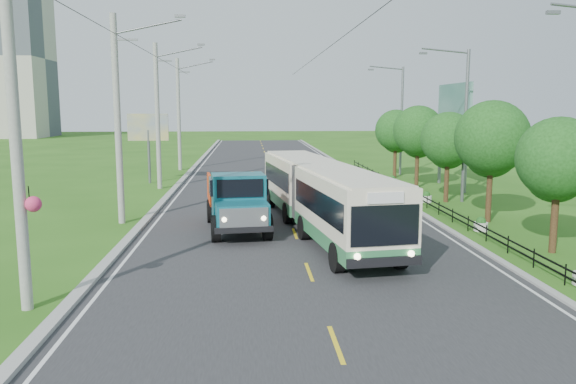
{
  "coord_description": "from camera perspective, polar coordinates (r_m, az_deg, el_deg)",
  "views": [
    {
      "loc": [
        -2.04,
        -18.61,
        5.61
      ],
      "look_at": [
        -0.3,
        6.07,
        1.9
      ],
      "focal_mm": 35.0,
      "sensor_mm": 36.0,
      "label": 1
    }
  ],
  "objects": [
    {
      "name": "curb_right",
      "position": [
        40.08,
        9.27,
        0.44
      ],
      "size": [
        0.3,
        120.0,
        0.1
      ],
      "primitive_type": "cube",
      "color": "#9E9E99",
      "rests_on": "ground"
    },
    {
      "name": "planter_mid",
      "position": [
        34.71,
        13.87,
        -0.55
      ],
      "size": [
        0.64,
        0.64,
        0.67
      ],
      "color": "silver",
      "rests_on": "ground"
    },
    {
      "name": "dump_truck",
      "position": [
        25.96,
        -5.25,
        -0.53
      ],
      "size": [
        3.16,
        6.7,
        2.72
      ],
      "rotation": [
        0.0,
        0.0,
        0.11
      ],
      "color": "#125E6D",
      "rests_on": "ground"
    },
    {
      "name": "tree_fourth",
      "position": [
        34.9,
        15.97,
        4.88
      ],
      "size": [
        3.24,
        3.31,
        5.4
      ],
      "color": "#382314",
      "rests_on": "ground"
    },
    {
      "name": "tree_third",
      "position": [
        29.32,
        19.99,
        4.84
      ],
      "size": [
        3.6,
        3.62,
        6.0
      ],
      "color": "#382314",
      "rests_on": "ground"
    },
    {
      "name": "edge_line_right",
      "position": [
        39.97,
        8.57,
        0.39
      ],
      "size": [
        0.12,
        120.0,
        0.0
      ],
      "primitive_type": "cube",
      "color": "silver",
      "rests_on": "road"
    },
    {
      "name": "planter_far",
      "position": [
        42.32,
        10.57,
        1.15
      ],
      "size": [
        0.64,
        0.64,
        0.67
      ],
      "color": "silver",
      "rests_on": "ground"
    },
    {
      "name": "road",
      "position": [
        39.07,
        -0.99,
        0.28
      ],
      "size": [
        14.0,
        120.0,
        0.02
      ],
      "primitive_type": "cube",
      "color": "#28282B",
      "rests_on": "ground"
    },
    {
      "name": "ground",
      "position": [
        19.54,
        2.15,
        -8.16
      ],
      "size": [
        240.0,
        240.0,
        0.0
      ],
      "primitive_type": "plane",
      "color": "#285B15",
      "rests_on": "ground"
    },
    {
      "name": "bus",
      "position": [
        25.56,
        3.36,
        0.02
      ],
      "size": [
        4.62,
        15.98,
        3.05
      ],
      "rotation": [
        0.0,
        0.0,
        0.13
      ],
      "color": "#2F7745",
      "rests_on": "ground"
    },
    {
      "name": "centre_dash",
      "position": [
        19.54,
        2.15,
        -8.09
      ],
      "size": [
        0.12,
        2.2,
        0.0
      ],
      "primitive_type": "cube",
      "color": "yellow",
      "rests_on": "road"
    },
    {
      "name": "edge_line_left",
      "position": [
        39.29,
        -10.72,
        0.2
      ],
      "size": [
        0.12,
        120.0,
        0.0
      ],
      "primitive_type": "cube",
      "color": "silver",
      "rests_on": "road"
    },
    {
      "name": "billboard_left",
      "position": [
        43.3,
        -14.02,
        5.97
      ],
      "size": [
        3.0,
        0.2,
        5.2
      ],
      "color": "slate",
      "rests_on": "ground"
    },
    {
      "name": "streetlight_mid",
      "position": [
        35.0,
        17.35,
        6.99
      ],
      "size": [
        3.02,
        0.2,
        9.07
      ],
      "color": "slate",
      "rests_on": "ground"
    },
    {
      "name": "pole_far",
      "position": [
        51.99,
        -11.0,
        7.8
      ],
      "size": [
        3.51,
        0.32,
        10.0
      ],
      "color": "gray",
      "rests_on": "ground"
    },
    {
      "name": "tree_fifth",
      "position": [
        40.58,
        13.09,
        5.82
      ],
      "size": [
        3.48,
        3.52,
        5.8
      ],
      "color": "#382314",
      "rests_on": "ground"
    },
    {
      "name": "planter_near",
      "position": [
        27.34,
        19.0,
        -3.17
      ],
      "size": [
        0.64,
        0.64,
        0.67
      ],
      "color": "silver",
      "rests_on": "ground"
    },
    {
      "name": "tree_second",
      "position": [
        24.01,
        25.72,
        2.69
      ],
      "size": [
        3.18,
        3.26,
        5.3
      ],
      "color": "#382314",
      "rests_on": "ground"
    },
    {
      "name": "billboard_right",
      "position": [
        41.19,
        16.5,
        7.81
      ],
      "size": [
        0.24,
        6.0,
        7.3
      ],
      "color": "slate",
      "rests_on": "ground"
    },
    {
      "name": "curb_left",
      "position": [
        39.35,
        -11.52,
        0.27
      ],
      "size": [
        0.4,
        120.0,
        0.15
      ],
      "primitive_type": "cube",
      "color": "#9E9E99",
      "rests_on": "ground"
    },
    {
      "name": "streetlight_far",
      "position": [
        48.31,
        11.29,
        7.52
      ],
      "size": [
        3.02,
        0.2,
        9.07
      ],
      "color": "slate",
      "rests_on": "ground"
    },
    {
      "name": "pole_near",
      "position": [
        28.31,
        -16.86,
        7.12
      ],
      "size": [
        3.51,
        0.32,
        10.0
      ],
      "color": "gray",
      "rests_on": "ground"
    },
    {
      "name": "pole_mid",
      "position": [
        40.1,
        -13.07,
        7.57
      ],
      "size": [
        3.51,
        0.32,
        10.0
      ],
      "color": "gray",
      "rests_on": "ground"
    },
    {
      "name": "tree_back",
      "position": [
        46.35,
        10.91,
        5.95
      ],
      "size": [
        3.3,
        3.36,
        5.5
      ],
      "color": "#382314",
      "rests_on": "ground"
    },
    {
      "name": "railing_right",
      "position": [
        34.53,
        12.93,
        -0.54
      ],
      "size": [
        0.04,
        40.0,
        0.6
      ],
      "primitive_type": "cube",
      "color": "black",
      "rests_on": "ground"
    },
    {
      "name": "pole_nearest",
      "position": [
        16.81,
        -25.79,
        5.39
      ],
      "size": [
        3.51,
        0.44,
        10.0
      ],
      "color": "gray",
      "rests_on": "ground"
    }
  ]
}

